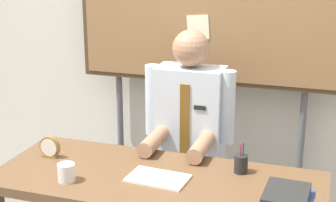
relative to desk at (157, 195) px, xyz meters
The scene contains 7 objects.
back_wall 1.37m from the desk, 90.00° to the left, with size 6.40×0.08×2.70m, color silver.
desk is the anchor object (origin of this frame).
person 0.59m from the desk, 90.00° to the left, with size 0.55×0.56×1.41m.
open_notebook 0.11m from the desk, 56.47° to the right, with size 0.30×0.19×0.01m, color white.
desk_clock 0.66m from the desk, behind, with size 0.12×0.04×0.12m.
coffee_mug 0.47m from the desk, 156.51° to the right, with size 0.09×0.09×0.09m, color white.
pen_holder 0.46m from the desk, 26.09° to the left, with size 0.07×0.07×0.16m.
Camera 1 is at (0.79, -2.22, 1.88)m, focal length 54.83 mm.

